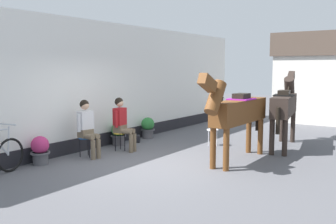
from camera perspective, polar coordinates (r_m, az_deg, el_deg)
The scene contains 12 objects.
ground_plane at distance 11.26m, azimuth 6.86°, elevation -4.59°, with size 40.00×40.00×0.00m, color #56565B.
pub_facade_wall at distance 11.29m, azimuth -8.21°, elevation 3.29°, with size 0.34×14.00×3.40m.
distant_cottage at distance 16.69m, azimuth 21.59°, elevation 4.82°, with size 3.40×2.60×3.50m.
seated_visitor_near at distance 9.56m, azimuth -11.76°, elevation -1.93°, with size 0.61×0.49×1.39m.
seated_visitor_far at distance 10.15m, azimuth -6.75°, elevation -1.36°, with size 0.61×0.49×1.39m.
saddled_horse_near at distance 8.98m, azimuth 10.04°, elevation 0.02°, with size 0.50×3.00×2.06m.
saddled_horse_far at distance 10.96m, azimuth 16.68°, elevation 1.00°, with size 0.86×2.97×2.06m.
flower_planter_nearest at distance 9.20m, azimuth -18.19°, elevation -5.25°, with size 0.43×0.43×0.64m.
flower_planter_inner_far at distance 10.99m, azimuth -7.26°, elevation -3.09°, with size 0.43×0.43×0.64m.
flower_planter_farthest at distance 11.99m, azimuth -2.97°, elevation -2.25°, with size 0.43×0.43×0.64m.
spare_stool_white at distance 10.87m, azimuth 6.54°, elevation -2.84°, with size 0.32×0.32×0.46m.
satchel_bag at distance 11.38m, azimuth -4.44°, elevation -3.92°, with size 0.28×0.12×0.20m, color black.
Camera 1 is at (5.04, -6.83, 2.15)m, focal length 41.69 mm.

